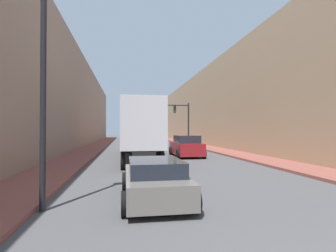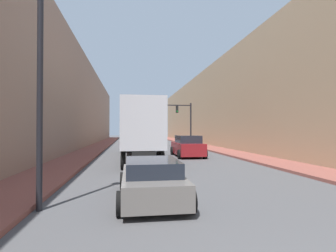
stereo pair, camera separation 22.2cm
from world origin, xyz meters
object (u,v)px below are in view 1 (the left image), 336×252
at_px(sedan_car, 155,180).
at_px(street_lamp, 44,28).
at_px(traffic_signal_gantry, 178,116).
at_px(suv_car, 186,146).
at_px(semi_truck, 138,129).

height_order(sedan_car, street_lamp, street_lamp).
bearing_deg(sedan_car, traffic_signal_gantry, 76.64).
height_order(suv_car, traffic_signal_gantry, traffic_signal_gantry).
bearing_deg(sedan_car, semi_truck, 89.76).
distance_m(suv_car, street_lamp, 15.66).
xyz_separation_m(semi_truck, traffic_signal_gantry, (5.80, 12.60, 1.62)).
distance_m(traffic_signal_gantry, street_lamp, 26.88).
bearing_deg(sedan_car, suv_car, 72.34).
distance_m(sedan_car, street_lamp, 5.36).
bearing_deg(semi_truck, suv_car, 8.59).
relative_size(traffic_signal_gantry, street_lamp, 0.71).
bearing_deg(traffic_signal_gantry, semi_truck, -114.72).
height_order(sedan_car, suv_car, suv_car).
relative_size(semi_truck, sedan_car, 3.29).
distance_m(semi_truck, sedan_car, 12.15).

